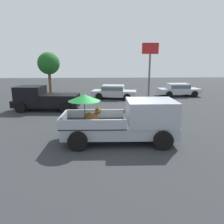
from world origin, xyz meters
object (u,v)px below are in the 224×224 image
(pickup_truck_main, at_px, (128,121))
(motel_sign, at_px, (150,61))
(pickup_truck_red, at_px, (44,99))
(parked_sedan_far, at_px, (178,89))
(parked_sedan_near, at_px, (114,91))

(pickup_truck_main, xyz_separation_m, motel_sign, (2.95, 9.17, 2.62))
(pickup_truck_red, bearing_deg, motel_sign, -158.54)
(pickup_truck_main, bearing_deg, parked_sedan_far, 62.60)
(pickup_truck_red, height_order, parked_sedan_near, pickup_truck_red)
(pickup_truck_main, relative_size, parked_sedan_near, 1.12)
(parked_sedan_far, bearing_deg, pickup_truck_red, -156.54)
(pickup_truck_main, bearing_deg, parked_sedan_near, 91.36)
(parked_sedan_far, bearing_deg, parked_sedan_near, -172.06)
(motel_sign, bearing_deg, parked_sedan_far, 41.49)
(pickup_truck_red, height_order, motel_sign, motel_sign)
(pickup_truck_main, bearing_deg, motel_sign, 73.44)
(pickup_truck_red, height_order, parked_sedan_far, pickup_truck_red)
(pickup_truck_main, xyz_separation_m, parked_sedan_far, (6.94, 12.70, -0.23))
(pickup_truck_main, height_order, motel_sign, motel_sign)
(parked_sedan_near, bearing_deg, parked_sedan_far, 21.13)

